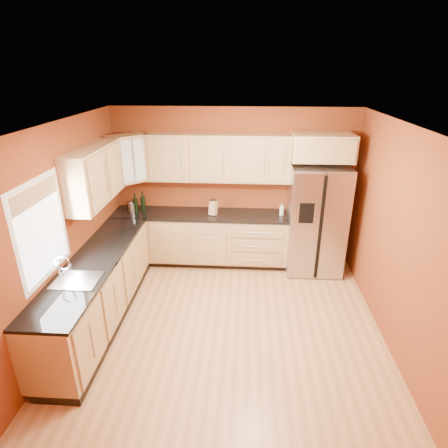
{
  "coord_description": "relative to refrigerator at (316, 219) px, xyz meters",
  "views": [
    {
      "loc": [
        0.23,
        -4.06,
        3.19
      ],
      "look_at": [
        -0.09,
        0.9,
        1.07
      ],
      "focal_mm": 30.0,
      "sensor_mm": 36.0,
      "label": 1
    }
  ],
  "objects": [
    {
      "name": "knife_block",
      "position": [
        -1.67,
        0.03,
        0.14
      ],
      "size": [
        0.15,
        0.14,
        0.23
      ],
      "primitive_type": "cube",
      "rotation": [
        0.0,
        0.0,
        -0.41
      ],
      "color": "tan",
      "rests_on": "countertop_back"
    },
    {
      "name": "upper_cabinets_left",
      "position": [
        -3.19,
        -0.9,
        0.94
      ],
      "size": [
        0.33,
        1.35,
        0.75
      ],
      "primitive_type": "cube",
      "color": "tan",
      "rests_on": "wall_left"
    },
    {
      "name": "canister_left",
      "position": [
        -3.04,
        0.06,
        0.12
      ],
      "size": [
        0.15,
        0.15,
        0.19
      ],
      "primitive_type": "cylinder",
      "rotation": [
        0.0,
        0.0,
        -0.31
      ],
      "color": "#BABABF",
      "rests_on": "countertop_back"
    },
    {
      "name": "wall_front",
      "position": [
        -1.35,
        -3.62,
        0.41
      ],
      "size": [
        4.0,
        0.04,
        2.6
      ],
      "primitive_type": "cube",
      "color": "maroon",
      "rests_on": "floor"
    },
    {
      "name": "canister_right",
      "position": [
        -3.02,
        0.0,
        0.12
      ],
      "size": [
        0.14,
        0.14,
        0.17
      ],
      "primitive_type": "cylinder",
      "rotation": [
        0.0,
        0.0,
        -0.36
      ],
      "color": "#BABABF",
      "rests_on": "countertop_back"
    },
    {
      "name": "window",
      "position": [
        -3.33,
        -2.12,
        0.66
      ],
      "size": [
        0.03,
        0.9,
        1.0
      ],
      "primitive_type": "cube",
      "color": "white",
      "rests_on": "wall_left"
    },
    {
      "name": "wall_left",
      "position": [
        -3.35,
        -1.62,
        0.41
      ],
      "size": [
        0.04,
        4.0,
        2.6
      ],
      "primitive_type": "cube",
      "color": "maroon",
      "rests_on": "floor"
    },
    {
      "name": "ceiling",
      "position": [
        -1.35,
        -1.62,
        1.71
      ],
      "size": [
        4.0,
        4.0,
        0.0
      ],
      "primitive_type": "plane",
      "color": "silver",
      "rests_on": "wall_back"
    },
    {
      "name": "upper_cabinets_back",
      "position": [
        -1.6,
        0.21,
        0.94
      ],
      "size": [
        2.3,
        0.33,
        0.75
      ],
      "primitive_type": "cube",
      "color": "tan",
      "rests_on": "wall_back"
    },
    {
      "name": "wall_right",
      "position": [
        0.65,
        -1.62,
        0.41
      ],
      "size": [
        0.04,
        4.0,
        2.6
      ],
      "primitive_type": "cube",
      "color": "maroon",
      "rests_on": "floor"
    },
    {
      "name": "refrigerator",
      "position": [
        0.0,
        0.0,
        0.0
      ],
      "size": [
        0.9,
        0.75,
        1.78
      ],
      "primitive_type": "cube",
      "color": "#BABABF",
      "rests_on": "floor"
    },
    {
      "name": "base_cabinets_left",
      "position": [
        -3.05,
        -1.62,
        -0.45
      ],
      "size": [
        0.6,
        2.8,
        0.88
      ],
      "primitive_type": "cube",
      "color": "tan",
      "rests_on": "floor"
    },
    {
      "name": "wine_bottle_b",
      "position": [
        -2.95,
        0.01,
        0.2
      ],
      "size": [
        0.08,
        0.08,
        0.34
      ],
      "primitive_type": null,
      "rotation": [
        0.0,
        0.0,
        0.06
      ],
      "color": "black",
      "rests_on": "countertop_back"
    },
    {
      "name": "countertop_back",
      "position": [
        -1.9,
        0.06,
        0.01
      ],
      "size": [
        2.9,
        0.62,
        0.04
      ],
      "primitive_type": "cube",
      "color": "black",
      "rests_on": "base_cabinets_back"
    },
    {
      "name": "over_fridge_cabinet",
      "position": [
        0.0,
        0.07,
        1.16
      ],
      "size": [
        0.92,
        0.6,
        0.4
      ],
      "primitive_type": "cube",
      "color": "tan",
      "rests_on": "wall_back"
    },
    {
      "name": "base_cabinets_back",
      "position": [
        -1.9,
        0.07,
        -0.45
      ],
      "size": [
        2.9,
        0.6,
        0.88
      ],
      "primitive_type": "cube",
      "color": "tan",
      "rests_on": "floor"
    },
    {
      "name": "wall_back",
      "position": [
        -1.35,
        0.38,
        0.41
      ],
      "size": [
        4.0,
        0.04,
        2.6
      ],
      "primitive_type": "cube",
      "color": "maroon",
      "rests_on": "floor"
    },
    {
      "name": "countertop_left",
      "position": [
        -3.04,
        -1.62,
        0.01
      ],
      "size": [
        0.62,
        2.8,
        0.04
      ],
      "primitive_type": "cube",
      "color": "black",
      "rests_on": "base_cabinets_left"
    },
    {
      "name": "soap_dispenser",
      "position": [
        -0.55,
        0.08,
        0.13
      ],
      "size": [
        0.08,
        0.08,
        0.2
      ],
      "primitive_type": "cylinder",
      "rotation": [
        0.0,
        0.0,
        -0.14
      ],
      "color": "silver",
      "rests_on": "countertop_back"
    },
    {
      "name": "floor",
      "position": [
        -1.35,
        -1.62,
        -0.89
      ],
      "size": [
        4.0,
        4.0,
        0.0
      ],
      "primitive_type": "plane",
      "color": "#AC7742",
      "rests_on": "ground"
    },
    {
      "name": "sink_faucet",
      "position": [
        -3.04,
        -2.12,
        0.18
      ],
      "size": [
        0.5,
        0.42,
        0.3
      ],
      "primitive_type": null,
      "color": "silver",
      "rests_on": "countertop_left"
    },
    {
      "name": "wine_bottle_a",
      "position": [
        -2.85,
        0.08,
        0.21
      ],
      "size": [
        0.1,
        0.1,
        0.36
      ],
      "primitive_type": null,
      "rotation": [
        0.0,
        0.0,
        0.41
      ],
      "color": "black",
      "rests_on": "countertop_back"
    },
    {
      "name": "corner_upper_cabinet",
      "position": [
        -3.02,
        0.04,
        0.94
      ],
      "size": [
        0.67,
        0.67,
        0.75
      ],
      "primitive_type": "cube",
      "rotation": [
        0.0,
        0.0,
        0.79
      ],
      "color": "tan",
      "rests_on": "wall_back"
    }
  ]
}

